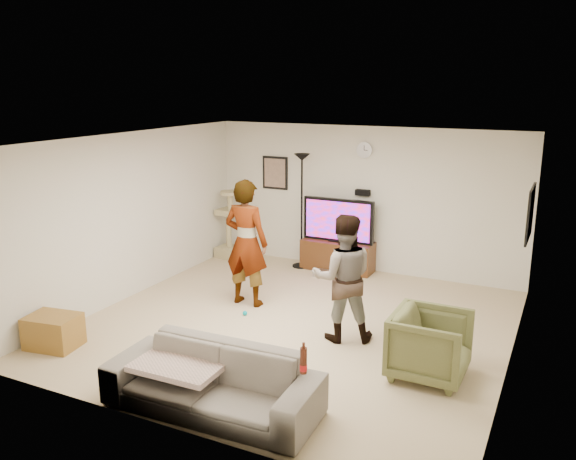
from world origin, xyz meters
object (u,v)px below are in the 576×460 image
at_px(tv_stand, 338,256).
at_px(person_right, 343,278).
at_px(beer_bottle, 304,361).
at_px(sofa, 212,381).
at_px(tv, 338,220).
at_px(floor_lamp, 302,211).
at_px(cat_tree, 229,224).
at_px(side_table, 53,331).
at_px(person_left, 246,243).
at_px(armchair, 430,345).

xyz_separation_m(tv_stand, person_right, (1.09, -2.64, 0.56)).
bearing_deg(beer_bottle, sofa, 180.00).
distance_m(tv, floor_lamp, 0.67).
height_order(cat_tree, side_table, cat_tree).
bearing_deg(sofa, cat_tree, 117.94).
xyz_separation_m(person_left, sofa, (1.16, -2.71, -0.62)).
bearing_deg(side_table, person_left, 58.79).
bearing_deg(armchair, tv, 37.03).
relative_size(sofa, side_table, 3.52).
bearing_deg(cat_tree, armchair, -33.98).
xyz_separation_m(person_left, armchair, (2.95, -1.06, -0.56)).
distance_m(tv_stand, cat_tree, 2.17).
distance_m(floor_lamp, sofa, 4.91).
bearing_deg(person_left, beer_bottle, 129.18).
bearing_deg(person_left, armchair, 160.84).
bearing_deg(armchair, person_left, 70.81).
bearing_deg(beer_bottle, tv, 107.77).
relative_size(cat_tree, armchair, 1.54).
bearing_deg(cat_tree, floor_lamp, 2.18).
xyz_separation_m(tv, armchair, (2.33, -3.16, -0.52)).
distance_m(tv_stand, person_right, 2.91).
bearing_deg(side_table, tv_stand, 65.36).
bearing_deg(tv_stand, armchair, -53.56).
bearing_deg(cat_tree, person_left, -52.19).
distance_m(tv, side_table, 4.94).
relative_size(person_left, sofa, 0.86).
distance_m(sofa, beer_bottle, 1.09).
height_order(tv_stand, beer_bottle, beer_bottle).
height_order(tv, floor_lamp, floor_lamp).
xyz_separation_m(person_right, side_table, (-3.13, -1.81, -0.61)).
xyz_separation_m(tv_stand, person_left, (-0.62, -2.10, 0.68)).
height_order(cat_tree, beer_bottle, cat_tree).
height_order(tv, sofa, tv).
relative_size(tv_stand, person_left, 0.67).
height_order(tv_stand, person_left, person_left).
xyz_separation_m(cat_tree, beer_bottle, (3.67, -4.65, 0.12)).
xyz_separation_m(person_right, sofa, (-0.55, -2.17, -0.50)).
bearing_deg(beer_bottle, cat_tree, 128.25).
distance_m(tv, cat_tree, 2.15).
height_order(tv, side_table, tv).
relative_size(floor_lamp, sofa, 0.93).
distance_m(beer_bottle, side_table, 3.64).
bearing_deg(sofa, floor_lamp, 102.34).
xyz_separation_m(person_left, beer_bottle, (2.16, -2.71, -0.18)).
height_order(tv, person_left, person_left).
relative_size(tv_stand, side_table, 2.04).
relative_size(cat_tree, sofa, 0.59).
xyz_separation_m(tv_stand, armchair, (2.33, -3.16, 0.12)).
distance_m(tv_stand, beer_bottle, 5.07).
height_order(person_left, armchair, person_left).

